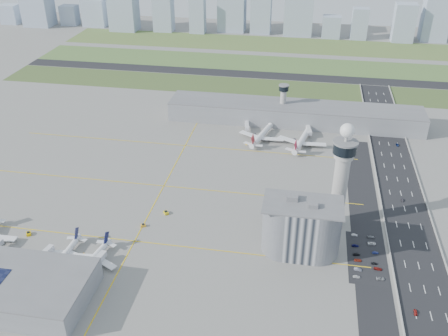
% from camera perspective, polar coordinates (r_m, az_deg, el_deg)
% --- Properties ---
extents(ground, '(1000.00, 1000.00, 0.00)m').
position_cam_1_polar(ground, '(302.97, -1.15, -5.71)').
color(ground, gray).
extents(grass_strip_0, '(480.00, 50.00, 0.08)m').
position_cam_1_polar(grass_strip_0, '(503.56, 1.50, 9.34)').
color(grass_strip_0, '#3B5126').
rests_on(grass_strip_0, ground).
extents(grass_strip_1, '(480.00, 60.00, 0.08)m').
position_cam_1_polar(grass_strip_1, '(573.78, 2.65, 11.91)').
color(grass_strip_1, '#4A6A32').
rests_on(grass_strip_1, ground).
extents(grass_strip_2, '(480.00, 70.00, 0.08)m').
position_cam_1_polar(grass_strip_2, '(649.86, 3.61, 14.03)').
color(grass_strip_2, '#526E34').
rests_on(grass_strip_2, ground).
extents(runway, '(480.00, 22.00, 0.10)m').
position_cam_1_polar(runway, '(538.03, 2.10, 10.70)').
color(runway, black).
rests_on(runway, ground).
extents(highway, '(28.00, 500.00, 0.10)m').
position_cam_1_polar(highway, '(306.37, 20.68, -7.49)').
color(highway, black).
rests_on(highway, ground).
extents(barrier_left, '(0.60, 500.00, 1.20)m').
position_cam_1_polar(barrier_left, '(303.31, 18.10, -7.25)').
color(barrier_left, '#9E9E99').
rests_on(barrier_left, ground).
extents(barrier_right, '(0.60, 500.00, 1.20)m').
position_cam_1_polar(barrier_right, '(309.40, 23.24, -7.55)').
color(barrier_right, '#9E9E99').
rests_on(barrier_right, ground).
extents(landside_road, '(18.00, 260.00, 0.08)m').
position_cam_1_polar(landside_road, '(293.98, 16.15, -8.35)').
color(landside_road, black).
rests_on(landside_road, ground).
extents(parking_lot, '(20.00, 44.00, 0.10)m').
position_cam_1_polar(parking_lot, '(284.32, 15.92, -9.80)').
color(parking_lot, black).
rests_on(parking_lot, ground).
extents(taxiway_line_h_0, '(260.00, 0.60, 0.01)m').
position_cam_1_polar(taxiway_line_h_0, '(289.22, -10.18, -8.23)').
color(taxiway_line_h_0, yellow).
rests_on(taxiway_line_h_0, ground).
extents(taxiway_line_h_1, '(260.00, 0.60, 0.01)m').
position_cam_1_polar(taxiway_line_h_1, '(335.67, -6.89, -2.05)').
color(taxiway_line_h_1, yellow).
rests_on(taxiway_line_h_1, ground).
extents(taxiway_line_h_2, '(260.00, 0.60, 0.01)m').
position_cam_1_polar(taxiway_line_h_2, '(385.87, -4.45, 2.57)').
color(taxiway_line_h_2, yellow).
rests_on(taxiway_line_h_2, ground).
extents(taxiway_line_v, '(0.60, 260.00, 0.01)m').
position_cam_1_polar(taxiway_line_v, '(335.67, -6.89, -2.05)').
color(taxiway_line_v, yellow).
rests_on(taxiway_line_v, ground).
extents(control_tower, '(14.00, 14.00, 64.50)m').
position_cam_1_polar(control_tower, '(287.81, 13.31, -0.40)').
color(control_tower, '#ADAAA5').
rests_on(control_tower, ground).
extents(secondary_tower, '(8.60, 8.60, 31.90)m').
position_cam_1_polar(secondary_tower, '(422.59, 6.77, 7.75)').
color(secondary_tower, '#ADAAA5').
rests_on(secondary_tower, ground).
extents(admin_building, '(42.00, 24.00, 33.50)m').
position_cam_1_polar(admin_building, '(272.31, 8.81, -6.77)').
color(admin_building, '#B2B2B7').
rests_on(admin_building, ground).
extents(terminal_pier, '(210.00, 32.00, 15.80)m').
position_cam_1_polar(terminal_pier, '(424.61, 8.02, 6.18)').
color(terminal_pier, gray).
rests_on(terminal_pier, ground).
extents(near_terminal, '(84.00, 42.00, 13.00)m').
position_cam_1_polar(near_terminal, '(270.01, -23.90, -12.23)').
color(near_terminal, gray).
rests_on(near_terminal, ground).
extents(airplane_near_b, '(30.81, 35.77, 9.68)m').
position_cam_1_polar(airplane_near_b, '(282.54, -17.84, -9.19)').
color(airplane_near_b, white).
rests_on(airplane_near_b, ground).
extents(airplane_near_c, '(36.09, 40.28, 9.86)m').
position_cam_1_polar(airplane_near_c, '(275.42, -15.00, -9.81)').
color(airplane_near_c, white).
rests_on(airplane_near_c, ground).
extents(airplane_far_a, '(46.94, 51.68, 12.27)m').
position_cam_1_polar(airplane_far_a, '(393.20, 4.34, 4.12)').
color(airplane_far_a, white).
rests_on(airplane_far_a, ground).
extents(airplane_far_b, '(47.17, 52.43, 12.73)m').
position_cam_1_polar(airplane_far_b, '(388.41, 8.93, 3.53)').
color(airplane_far_b, white).
rests_on(airplane_far_b, ground).
extents(jet_bridge_near_1, '(5.39, 14.31, 5.70)m').
position_cam_1_polar(jet_bridge_near_1, '(282.73, -20.69, -10.27)').
color(jet_bridge_near_1, silver).
rests_on(jet_bridge_near_1, ground).
extents(jet_bridge_near_2, '(5.39, 14.31, 5.70)m').
position_cam_1_polar(jet_bridge_near_2, '(270.09, -15.04, -11.32)').
color(jet_bridge_near_2, silver).
rests_on(jet_bridge_near_2, ground).
extents(jet_bridge_far_0, '(5.39, 14.31, 5.70)m').
position_cam_1_polar(jet_bridge_far_0, '(414.58, 2.59, 5.09)').
color(jet_bridge_far_0, silver).
rests_on(jet_bridge_far_0, ground).
extents(jet_bridge_far_1, '(5.39, 14.31, 5.70)m').
position_cam_1_polar(jet_bridge_far_1, '(411.99, 9.52, 4.52)').
color(jet_bridge_far_1, silver).
rests_on(jet_bridge_far_1, ground).
extents(tug_0, '(3.80, 4.22, 2.03)m').
position_cam_1_polar(tug_0, '(309.89, -21.43, -6.97)').
color(tug_0, '#FAC303').
rests_on(tug_0, ground).
extents(tug_1, '(3.24, 3.80, 1.87)m').
position_cam_1_polar(tug_1, '(283.96, -15.83, -9.61)').
color(tug_1, orange).
rests_on(tug_1, ground).
extents(tug_2, '(3.70, 3.22, 1.80)m').
position_cam_1_polar(tug_2, '(299.13, -9.22, -6.47)').
color(tug_2, gold).
rests_on(tug_2, ground).
extents(tug_3, '(3.95, 4.17, 2.00)m').
position_cam_1_polar(tug_3, '(307.87, -6.65, -5.06)').
color(tug_3, gold).
rests_on(tug_3, ground).
extents(tug_4, '(3.52, 3.28, 1.69)m').
position_cam_1_polar(tug_4, '(386.56, 2.72, 2.83)').
color(tug_4, '#FCAE00').
rests_on(tug_4, ground).
extents(tug_5, '(3.26, 2.39, 1.79)m').
position_cam_1_polar(tug_5, '(391.13, 10.35, 2.69)').
color(tug_5, yellow).
rests_on(tug_5, ground).
extents(car_lot_0, '(3.78, 1.75, 1.25)m').
position_cam_1_polar(car_lot_0, '(270.19, 14.91, -11.90)').
color(car_lot_0, white).
rests_on(car_lot_0, ground).
extents(car_lot_1, '(4.06, 1.76, 1.30)m').
position_cam_1_polar(car_lot_1, '(274.66, 15.04, -11.11)').
color(car_lot_1, gray).
rests_on(car_lot_1, ground).
extents(car_lot_2, '(3.92, 1.87, 1.08)m').
position_cam_1_polar(car_lot_2, '(280.55, 15.05, -10.14)').
color(car_lot_2, '#A62E1B').
rests_on(car_lot_2, ground).
extents(car_lot_3, '(4.08, 2.17, 1.13)m').
position_cam_1_polar(car_lot_3, '(284.20, 14.91, -9.52)').
color(car_lot_3, black).
rests_on(car_lot_3, ground).
extents(car_lot_4, '(4.04, 2.12, 1.31)m').
position_cam_1_polar(car_lot_4, '(290.03, 14.77, -8.56)').
color(car_lot_4, '#0D0E4E').
rests_on(car_lot_4, ground).
extents(car_lot_5, '(3.37, 1.22, 1.10)m').
position_cam_1_polar(car_lot_5, '(297.94, 14.69, -7.41)').
color(car_lot_5, white).
rests_on(car_lot_5, ground).
extents(car_lot_6, '(4.44, 2.33, 1.19)m').
position_cam_1_polar(car_lot_6, '(272.39, 17.45, -11.97)').
color(car_lot_6, '#9EA1A5').
rests_on(car_lot_6, ground).
extents(car_lot_7, '(4.39, 1.99, 1.25)m').
position_cam_1_polar(car_lot_7, '(277.90, 17.18, -10.94)').
color(car_lot_7, maroon).
rests_on(car_lot_7, ground).
extents(car_lot_8, '(3.40, 1.49, 1.14)m').
position_cam_1_polar(car_lot_8, '(280.84, 16.80, -10.39)').
color(car_lot_8, black).
rests_on(car_lot_8, ground).
extents(car_lot_9, '(3.57, 1.74, 1.13)m').
position_cam_1_polar(car_lot_9, '(288.05, 16.91, -9.26)').
color(car_lot_9, navy).
rests_on(car_lot_9, ground).
extents(car_lot_10, '(4.85, 2.69, 1.28)m').
position_cam_1_polar(car_lot_10, '(294.09, 16.53, -8.25)').
color(car_lot_10, white).
rests_on(car_lot_10, ground).
extents(car_lot_11, '(4.32, 2.21, 1.20)m').
position_cam_1_polar(car_lot_11, '(298.86, 16.44, -7.56)').
color(car_lot_11, gray).
rests_on(car_lot_11, ground).
extents(car_hw_0, '(1.71, 3.86, 1.29)m').
position_cam_1_polar(car_hw_0, '(259.87, 21.05, -15.16)').
color(car_hw_0, maroon).
rests_on(car_hw_0, ground).
extents(car_hw_1, '(1.28, 3.33, 1.08)m').
position_cam_1_polar(car_hw_1, '(337.67, 19.71, -3.47)').
color(car_hw_1, black).
rests_on(car_hw_1, ground).
extents(car_hw_2, '(2.04, 4.27, 1.17)m').
position_cam_1_polar(car_hw_2, '(407.03, 19.21, 2.51)').
color(car_hw_2, navy).
rests_on(car_hw_2, ground).
extents(car_hw_4, '(2.00, 3.96, 1.29)m').
position_cam_1_polar(car_hw_4, '(462.39, 16.79, 6.21)').
color(car_hw_4, gray).
rests_on(car_hw_4, ground).
extents(skyline_bldg_0, '(24.05, 19.24, 26.50)m').
position_cam_1_polar(skyline_bldg_0, '(805.23, -23.23, 15.86)').
color(skyline_bldg_0, '#9EADC1').
rests_on(skyline_bldg_0, ground).
extents(skyline_bldg_1, '(37.63, 30.10, 65.60)m').
position_cam_1_polar(skyline_bldg_1, '(774.27, -20.63, 17.36)').
color(skyline_bldg_1, '#9EADC1').
rests_on(skyline_bldg_1, ground).
extents(skyline_bldg_2, '(22.81, 18.25, 26.79)m').
position_cam_1_polar(skyline_bldg_2, '(770.32, -17.22, 16.36)').
color(skyline_bldg_2, '#9EADC1').
rests_on(skyline_bldg_2, ground).
extents(skyline_bldg_3, '(32.30, 25.84, 36.93)m').
position_cam_1_polar(skyline_bldg_3, '(754.05, -14.49, 16.85)').
color(skyline_bldg_3, '#9EADC1').
rests_on(skyline_bldg_3, ground).
extents(skyline_bldg_4, '(35.81, 28.65, 60.36)m').
position_cam_1_polar(skyline_bldg_4, '(718.97, -11.44, 17.55)').
color(skyline_bldg_4, '#9EADC1').
rests_on(skyline_bldg_4, ground).
extents(skyline_bldg_5, '(25.49, 20.39, 66.89)m').
position_cam_1_polar(skyline_bldg_5, '(705.21, -6.99, 17.93)').
color(skyline_bldg_5, '#9EADC1').
rests_on(skyline_bldg_5, ground).
extents(skyline_bldg_6, '(20.04, 16.03, 45.20)m').
position_cam_1_polar(skyline_bldg_6, '(693.99, -3.04, 16.99)').
color(skyline_bldg_6, '#9EADC1').
rests_on(skyline_bldg_6, ground).
extents(skyline_bldg_7, '(35.76, 28.61, 61.22)m').
position_cam_1_polar(skyline_bldg_7, '(702.46, 0.92, 17.85)').
color(skyline_bldg_7, '#9EADC1').
rests_on(skyline_bldg_7, ground).
extents(skyline_bldg_8, '(26.33, 21.06, 83.39)m').
position_cam_1_polar(skyline_bldg_8, '(690.01, 4.31, 18.50)').
color(skyline_bldg_8, '#9EADC1').
rests_on(skyline_bldg_8, ground).
extents(skyline_bldg_9, '(36.96, 29.57, 62.11)m').
position_cam_1_polar(skyline_bldg_9, '(689.81, 8.58, 17.36)').
color(skyline_bldg_9, '#9EADC1').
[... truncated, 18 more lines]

